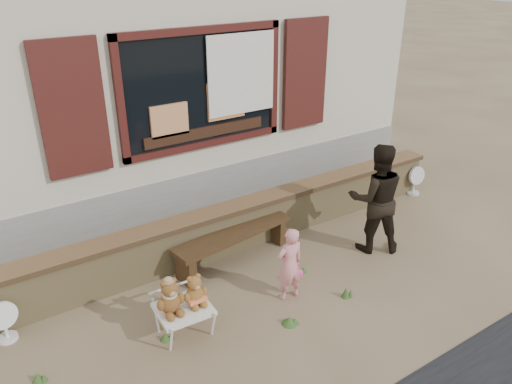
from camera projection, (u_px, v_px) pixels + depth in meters
ground at (282, 279)px, 6.39m from camera, size 80.00×80.00×0.00m
shopfront at (137, 63)px, 8.91m from camera, size 8.04×5.13×4.00m
brick_wall at (240, 224)px, 6.99m from camera, size 7.10×0.36×0.67m
bench at (234, 240)px, 6.64m from camera, size 1.79×0.61×0.45m
folding_chair at (184, 310)px, 5.35m from camera, size 0.59×0.53×0.35m
teddy_bear_left at (170, 296)px, 5.18m from camera, size 0.32×0.28×0.42m
teddy_bear_right at (194, 289)px, 5.32m from camera, size 0.28×0.25×0.37m
child at (290, 264)px, 5.85m from camera, size 0.36×0.25×0.95m
adult at (376, 198)px, 6.74m from camera, size 0.95×0.90×1.56m
fan_left at (4, 321)px, 5.29m from camera, size 0.32×0.21×0.49m
fan_right at (415, 180)px, 8.55m from camera, size 0.32×0.22×0.51m
grass_tufts at (256, 308)px, 5.80m from camera, size 3.52×0.92×0.14m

